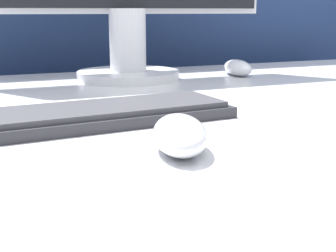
% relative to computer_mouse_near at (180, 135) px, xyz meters
% --- Properties ---
extents(partition_panel, '(5.00, 0.03, 1.45)m').
position_rel_computer_mouse_near_xyz_m(partition_panel, '(-0.01, 0.88, -0.00)').
color(partition_panel, navy).
rests_on(partition_panel, ground_plane).
extents(computer_mouse_near, '(0.09, 0.13, 0.04)m').
position_rel_computer_mouse_near_xyz_m(computer_mouse_near, '(0.00, 0.00, 0.00)').
color(computer_mouse_near, silver).
rests_on(computer_mouse_near, desk).
extents(keyboard, '(0.38, 0.15, 0.02)m').
position_rel_computer_mouse_near_xyz_m(keyboard, '(-0.04, 0.18, -0.01)').
color(keyboard, '#28282D').
rests_on(keyboard, desk).
extents(computer_mouse_far, '(0.07, 0.12, 0.04)m').
position_rel_computer_mouse_near_xyz_m(computer_mouse_far, '(0.39, 0.53, -0.00)').
color(computer_mouse_far, white).
rests_on(computer_mouse_far, desk).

